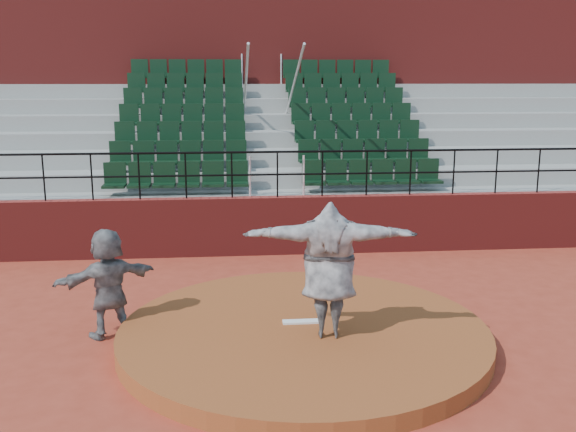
{
  "coord_description": "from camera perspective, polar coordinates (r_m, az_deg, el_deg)",
  "views": [
    {
      "loc": [
        -1.07,
        -8.95,
        3.88
      ],
      "look_at": [
        0.0,
        2.5,
        1.4
      ],
      "focal_mm": 40.0,
      "sensor_mm": 36.0,
      "label": 1
    }
  ],
  "objects": [
    {
      "name": "press_box_facade",
      "position": [
        21.58,
        -2.56,
        11.28
      ],
      "size": [
        24.0,
        3.0,
        7.1
      ],
      "primitive_type": "cube",
      "color": "maroon",
      "rests_on": "ground"
    },
    {
      "name": "pitcher",
      "position": [
        9.09,
        3.66,
        -4.78
      ],
      "size": [
        2.47,
        0.92,
        1.96
      ],
      "primitive_type": "imported",
      "rotation": [
        0.0,
        0.0,
        3.03
      ],
      "color": "black",
      "rests_on": "pitchers_mound"
    },
    {
      "name": "pitching_rubber",
      "position": [
        9.85,
        1.3,
        -9.36
      ],
      "size": [
        0.6,
        0.15,
        0.03
      ],
      "primitive_type": "cube",
      "color": "white",
      "rests_on": "pitchers_mound"
    },
    {
      "name": "wall_railing",
      "position": [
        14.11,
        -0.95,
        4.63
      ],
      "size": [
        24.04,
        0.05,
        1.03
      ],
      "color": "black",
      "rests_on": "boundary_wall"
    },
    {
      "name": "fielder",
      "position": [
        10.14,
        -15.69,
        -5.72
      ],
      "size": [
        1.62,
        1.19,
        1.69
      ],
      "primitive_type": "imported",
      "rotation": [
        0.0,
        0.0,
        3.64
      ],
      "color": "black",
      "rests_on": "ground"
    },
    {
      "name": "ground",
      "position": [
        9.81,
        1.39,
        -11.12
      ],
      "size": [
        90.0,
        90.0,
        0.0
      ],
      "primitive_type": "plane",
      "color": "#9E3623",
      "rests_on": "ground"
    },
    {
      "name": "boundary_wall",
      "position": [
        14.36,
        -0.93,
        -0.83
      ],
      "size": [
        24.0,
        0.3,
        1.3
      ],
      "primitive_type": "cube",
      "color": "maroon",
      "rests_on": "ground"
    },
    {
      "name": "seating_deck",
      "position": [
        17.79,
        -1.85,
        4.29
      ],
      "size": [
        24.0,
        5.97,
        4.63
      ],
      "color": "gray",
      "rests_on": "ground"
    },
    {
      "name": "pitchers_mound",
      "position": [
        9.76,
        1.39,
        -10.45
      ],
      "size": [
        5.5,
        5.5,
        0.25
      ],
      "primitive_type": "cylinder",
      "color": "brown",
      "rests_on": "ground"
    }
  ]
}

